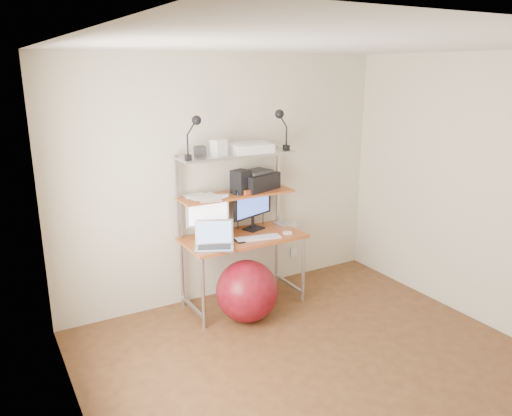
{
  "coord_description": "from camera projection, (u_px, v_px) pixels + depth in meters",
  "views": [
    {
      "loc": [
        -2.22,
        -2.7,
        2.37
      ],
      "look_at": [
        -0.02,
        1.15,
        1.1
      ],
      "focal_mm": 35.0,
      "sensor_mm": 36.0,
      "label": 1
    }
  ],
  "objects": [
    {
      "name": "computer_desk",
      "position": [
        240.0,
        214.0,
        4.96
      ],
      "size": [
        1.2,
        0.6,
        1.57
      ],
      "color": "#AE5121",
      "rests_on": "ground"
    },
    {
      "name": "room",
      "position": [
        336.0,
        226.0,
        3.62
      ],
      "size": [
        3.6,
        3.6,
        3.6
      ],
      "color": "brown",
      "rests_on": "ground"
    },
    {
      "name": "nas_cube",
      "position": [
        241.0,
        182.0,
        4.93
      ],
      "size": [
        0.2,
        0.2,
        0.23
      ],
      "primitive_type": "cube",
      "rotation": [
        0.0,
        0.0,
        0.31
      ],
      "color": "black",
      "rests_on": "mid_shelf"
    },
    {
      "name": "laptop",
      "position": [
        214.0,
        242.0,
        4.65
      ],
      "size": [
        0.44,
        0.41,
        0.31
      ],
      "rotation": [
        0.0,
        0.0,
        -0.44
      ],
      "color": "#BDBDC1",
      "rests_on": "desktop"
    },
    {
      "name": "paper_stack",
      "position": [
        204.0,
        197.0,
        4.78
      ],
      "size": [
        0.34,
        0.4,
        0.02
      ],
      "color": "white",
      "rests_on": "mid_shelf"
    },
    {
      "name": "printer",
      "position": [
        257.0,
        180.0,
        5.1
      ],
      "size": [
        0.48,
        0.4,
        0.2
      ],
      "rotation": [
        0.0,
        0.0,
        0.3
      ],
      "color": "black",
      "rests_on": "mid_shelf"
    },
    {
      "name": "phone",
      "position": [
        239.0,
        241.0,
        4.81
      ],
      "size": [
        0.08,
        0.14,
        0.01
      ],
      "primitive_type": "cube",
      "rotation": [
        0.0,
        0.0,
        -0.04
      ],
      "color": "black",
      "rests_on": "desktop"
    },
    {
      "name": "mouse",
      "position": [
        287.0,
        233.0,
        5.02
      ],
      "size": [
        0.09,
        0.07,
        0.02
      ],
      "primitive_type": "cube",
      "rotation": [
        0.0,
        0.0,
        -0.2
      ],
      "color": "silver",
      "rests_on": "desktop"
    },
    {
      "name": "red_box",
      "position": [
        248.0,
        191.0,
        4.95
      ],
      "size": [
        0.19,
        0.15,
        0.05
      ],
      "primitive_type": "cube",
      "rotation": [
        0.0,
        0.0,
        0.23
      ],
      "color": "#B3431C",
      "rests_on": "mid_shelf"
    },
    {
      "name": "exercise_ball",
      "position": [
        247.0,
        291.0,
        4.76
      ],
      "size": [
        0.6,
        0.6,
        0.6
      ],
      "primitive_type": "sphere",
      "color": "maroon",
      "rests_on": "floor"
    },
    {
      "name": "wall_outlet",
      "position": [
        294.0,
        252.0,
        5.78
      ],
      "size": [
        0.08,
        0.01,
        0.12
      ],
      "primitive_type": "cube",
      "color": "silver",
      "rests_on": "room"
    },
    {
      "name": "keyboard",
      "position": [
        258.0,
        238.0,
        4.89
      ],
      "size": [
        0.47,
        0.21,
        0.01
      ],
      "primitive_type": "cube",
      "rotation": [
        0.0,
        0.0,
        -0.19
      ],
      "color": "silver",
      "rests_on": "desktop"
    },
    {
      "name": "monitor_silver",
      "position": [
        207.0,
        214.0,
        4.85
      ],
      "size": [
        0.41,
        0.19,
        0.47
      ],
      "rotation": [
        0.0,
        0.0,
        -0.29
      ],
      "color": "silver",
      "rests_on": "desktop"
    },
    {
      "name": "box_grey",
      "position": [
        200.0,
        151.0,
        4.7
      ],
      "size": [
        0.1,
        0.1,
        0.09
      ],
      "primitive_type": "cube",
      "rotation": [
        0.0,
        0.0,
        -0.07
      ],
      "color": "#313234",
      "rests_on": "top_shelf"
    },
    {
      "name": "clip_lamp_right",
      "position": [
        281.0,
        121.0,
        4.93
      ],
      "size": [
        0.16,
        0.09,
        0.41
      ],
      "color": "black",
      "rests_on": "top_shelf"
    },
    {
      "name": "box_white",
      "position": [
        219.0,
        148.0,
        4.71
      ],
      "size": [
        0.16,
        0.14,
        0.15
      ],
      "primitive_type": "cube",
      "rotation": [
        0.0,
        0.0,
        0.27
      ],
      "color": "silver",
      "rests_on": "top_shelf"
    },
    {
      "name": "scanner",
      "position": [
        251.0,
        148.0,
        4.89
      ],
      "size": [
        0.41,
        0.28,
        0.1
      ],
      "rotation": [
        0.0,
        0.0,
        -0.07
      ],
      "color": "silver",
      "rests_on": "top_shelf"
    },
    {
      "name": "mac_mini",
      "position": [
        284.0,
        224.0,
        5.28
      ],
      "size": [
        0.21,
        0.21,
        0.04
      ],
      "primitive_type": "cube",
      "rotation": [
        0.0,
        0.0,
        0.11
      ],
      "color": "#BDBDC1",
      "rests_on": "desktop"
    },
    {
      "name": "monitor_black",
      "position": [
        253.0,
        204.0,
        5.11
      ],
      "size": [
        0.52,
        0.22,
        0.53
      ],
      "rotation": [
        0.0,
        0.0,
        0.33
      ],
      "color": "black",
      "rests_on": "desktop"
    },
    {
      "name": "clip_lamp_left",
      "position": [
        195.0,
        128.0,
        4.46
      ],
      "size": [
        0.16,
        0.09,
        0.4
      ],
      "color": "black",
      "rests_on": "top_shelf"
    }
  ]
}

